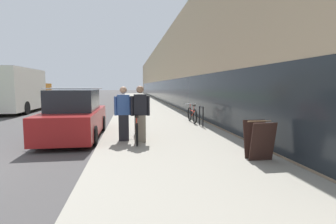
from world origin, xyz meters
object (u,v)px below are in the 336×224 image
at_px(cruiser_bike_nearest, 192,114).
at_px(sandwich_board_sign, 259,140).
at_px(person_bystander, 124,114).
at_px(parked_sedan_curbside, 75,117).
at_px(person_rider, 140,114).
at_px(moving_truck, 20,91).
at_px(tandem_bicycle, 136,129).
at_px(bike_rack_hoop, 201,114).

distance_m(cruiser_bike_nearest, sandwich_board_sign, 6.29).
distance_m(person_bystander, parked_sedan_curbside, 2.11).
xyz_separation_m(person_rider, cruiser_bike_nearest, (2.57, 4.00, -0.49)).
distance_m(cruiser_bike_nearest, parked_sedan_curbside, 5.38).
relative_size(parked_sedan_curbside, moving_truck, 0.59).
bearing_deg(tandem_bicycle, moving_truck, 124.54).
xyz_separation_m(cruiser_bike_nearest, sandwich_board_sign, (0.04, -6.29, 0.09)).
relative_size(person_rider, cruiser_bike_nearest, 1.01).
xyz_separation_m(bike_rack_hoop, sandwich_board_sign, (-0.05, -5.07, -0.06)).
xyz_separation_m(tandem_bicycle, sandwich_board_sign, (2.73, -2.58, 0.09)).
bearing_deg(bike_rack_hoop, sandwich_board_sign, -90.55).
relative_size(person_rider, person_bystander, 1.01).
bearing_deg(parked_sedan_curbside, person_bystander, -36.13).
height_order(tandem_bicycle, bike_rack_hoop, bike_rack_hoop).
bearing_deg(parked_sedan_curbside, moving_truck, 119.35).
xyz_separation_m(cruiser_bike_nearest, moving_truck, (-10.28, 7.31, 1.01)).
bearing_deg(sandwich_board_sign, cruiser_bike_nearest, 90.40).
bearing_deg(tandem_bicycle, parked_sedan_curbside, 149.54).
bearing_deg(person_rider, moving_truck, 124.28).
distance_m(person_bystander, bike_rack_hoop, 4.05).
relative_size(bike_rack_hoop, parked_sedan_curbside, 0.19).
xyz_separation_m(person_rider, bike_rack_hoop, (2.66, 2.78, -0.34)).
bearing_deg(sandwich_board_sign, person_bystander, 140.57).
bearing_deg(bike_rack_hoop, person_rider, -133.77).
bearing_deg(moving_truck, person_rider, -55.72).
xyz_separation_m(person_rider, parked_sedan_curbside, (-2.20, 1.51, -0.22)).
relative_size(tandem_bicycle, parked_sedan_curbside, 0.53).
height_order(person_rider, moving_truck, moving_truck).
distance_m(sandwich_board_sign, moving_truck, 17.10).
relative_size(person_rider, moving_truck, 0.23).
height_order(person_bystander, sandwich_board_sign, person_bystander).
distance_m(person_rider, bike_rack_hoop, 3.86).
height_order(cruiser_bike_nearest, moving_truck, moving_truck).
xyz_separation_m(person_bystander, parked_sedan_curbside, (-1.70, 1.24, -0.20)).
relative_size(person_bystander, sandwich_board_sign, 1.85).
relative_size(person_rider, bike_rack_hoop, 2.00).
bearing_deg(bike_rack_hoop, moving_truck, 140.55).
relative_size(person_rider, sandwich_board_sign, 1.88).
xyz_separation_m(sandwich_board_sign, moving_truck, (-10.32, 13.60, 0.92)).
xyz_separation_m(person_rider, moving_truck, (-7.71, 11.31, 0.52)).
distance_m(bike_rack_hoop, parked_sedan_curbside, 5.02).
xyz_separation_m(cruiser_bike_nearest, parked_sedan_curbside, (-4.77, -2.49, 0.27)).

